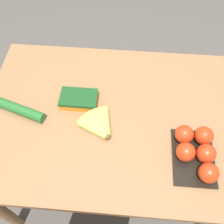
{
  "coord_description": "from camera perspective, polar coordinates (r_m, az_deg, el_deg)",
  "views": [
    {
      "loc": [
        -0.06,
        0.69,
        1.84
      ],
      "look_at": [
        0.0,
        0.0,
        0.8
      ],
      "focal_mm": 42.0,
      "sensor_mm": 36.0,
      "label": 1
    }
  ],
  "objects": [
    {
      "name": "banana_bunch",
      "position": [
        1.23,
        -2.88,
        -2.77
      ],
      "size": [
        0.16,
        0.17,
        0.04
      ],
      "color": "brown",
      "rests_on": "dining_table"
    },
    {
      "name": "tomato_pack",
      "position": [
        1.19,
        17.99,
        -7.95
      ],
      "size": [
        0.18,
        0.27,
        0.09
      ],
      "color": "black",
      "rests_on": "dining_table"
    },
    {
      "name": "ground_plane",
      "position": [
        1.97,
        -0.0,
        -13.08
      ],
      "size": [
        12.0,
        12.0,
        0.0
      ],
      "primitive_type": "plane",
      "color": "#4C4742"
    },
    {
      "name": "carrot_bag",
      "position": [
        1.31,
        -7.25,
        2.85
      ],
      "size": [
        0.18,
        0.11,
        0.05
      ],
      "color": "orange",
      "rests_on": "dining_table"
    },
    {
      "name": "dining_table",
      "position": [
        1.36,
        -0.0,
        -3.16
      ],
      "size": [
        1.28,
        0.91,
        0.77
      ],
      "color": "olive",
      "rests_on": "ground_plane"
    },
    {
      "name": "cucumber_near",
      "position": [
        1.34,
        -19.21,
        0.39
      ],
      "size": [
        0.25,
        0.12,
        0.05
      ],
      "color": "#236028",
      "rests_on": "dining_table"
    }
  ]
}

